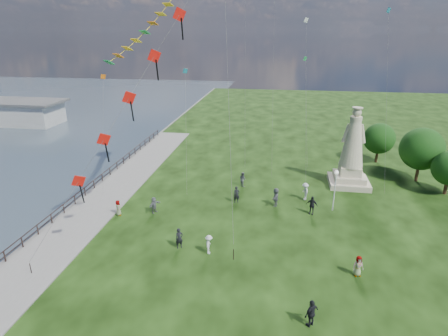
% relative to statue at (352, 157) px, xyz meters
% --- Properties ---
extents(waterfront, '(200.00, 200.00, 1.51)m').
position_rel_statue_xyz_m(waterfront, '(-26.63, -10.55, -3.37)').
color(waterfront, '#313D49').
rests_on(waterfront, ground).
extents(statue, '(4.35, 4.35, 8.75)m').
position_rel_statue_xyz_m(statue, '(0.00, 0.00, 0.00)').
color(statue, tan).
rests_on(statue, ground).
extents(lamppost, '(0.38, 0.38, 4.12)m').
position_rel_statue_xyz_m(lamppost, '(-2.50, -6.89, -0.34)').
color(lamppost, silver).
rests_on(lamppost, ground).
extents(tree_row, '(8.70, 13.35, 6.24)m').
position_rel_statue_xyz_m(tree_row, '(7.40, 3.34, 0.16)').
color(tree_row, '#382314').
rests_on(tree_row, ground).
extents(person_0, '(0.74, 0.69, 1.71)m').
position_rel_statue_xyz_m(person_0, '(-15.36, -15.56, -2.45)').
color(person_0, black).
rests_on(person_0, ground).
extents(person_2, '(0.61, 1.05, 1.56)m').
position_rel_statue_xyz_m(person_2, '(-12.89, -15.96, -2.53)').
color(person_2, silver).
rests_on(person_2, ground).
extents(person_3, '(1.13, 1.13, 1.80)m').
position_rel_statue_xyz_m(person_3, '(-5.54, -22.54, -2.41)').
color(person_3, black).
rests_on(person_3, ground).
extents(person_4, '(0.85, 0.64, 1.55)m').
position_rel_statue_xyz_m(person_4, '(-1.97, -17.13, -2.53)').
color(person_4, '#595960').
rests_on(person_4, ground).
extents(person_5, '(1.18, 1.59, 1.58)m').
position_rel_statue_xyz_m(person_5, '(-19.35, -9.94, -2.52)').
color(person_5, '#595960').
rests_on(person_5, ground).
extents(person_6, '(0.72, 0.58, 1.73)m').
position_rel_statue_xyz_m(person_6, '(-11.88, -6.57, -2.44)').
color(person_6, black).
rests_on(person_6, ground).
extents(person_7, '(0.88, 0.91, 1.62)m').
position_rel_statue_xyz_m(person_7, '(-11.73, -2.25, -2.50)').
color(person_7, '#595960').
rests_on(person_7, ground).
extents(person_8, '(0.84, 1.27, 1.80)m').
position_rel_statue_xyz_m(person_8, '(-5.05, -4.79, -2.41)').
color(person_8, silver).
rests_on(person_8, ground).
extents(person_9, '(1.18, 0.86, 1.82)m').
position_rel_statue_xyz_m(person_9, '(-4.59, -7.97, -2.40)').
color(person_9, black).
rests_on(person_9, ground).
extents(person_10, '(0.73, 0.86, 1.50)m').
position_rel_statue_xyz_m(person_10, '(-22.48, -10.98, -2.56)').
color(person_10, '#595960').
rests_on(person_10, ground).
extents(person_11, '(0.88, 1.78, 1.86)m').
position_rel_statue_xyz_m(person_11, '(-7.98, -6.64, -2.38)').
color(person_11, '#595960').
rests_on(person_11, ground).
extents(red_kite_train, '(11.58, 9.35, 20.65)m').
position_rel_statue_xyz_m(red_kite_train, '(-17.92, -14.93, 9.51)').
color(red_kite_train, black).
rests_on(red_kite_train, ground).
extents(small_kites, '(30.58, 17.37, 30.28)m').
position_rel_statue_xyz_m(small_kites, '(-10.38, 3.11, 11.87)').
color(small_kites, '#166D85').
rests_on(small_kites, ground).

